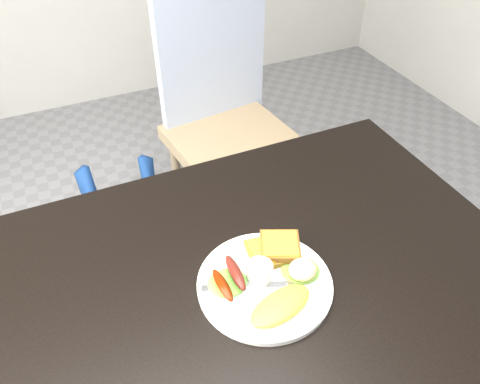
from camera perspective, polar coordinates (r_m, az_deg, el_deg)
The scene contains 14 objects.
dining_table at distance 0.97m, azimuth 0.00°, elevation -11.63°, with size 1.20×0.80×0.04m, color black.
dining_chair at distance 1.83m, azimuth -0.79°, elevation 6.05°, with size 0.45×0.45×0.05m, color tan.
person at distance 1.26m, azimuth -12.97°, elevation 2.04°, with size 0.53×0.35×1.46m, color navy.
plate at distance 0.94m, azimuth 3.02°, elevation -11.14°, with size 0.27×0.27×0.01m, color white.
lettuce_left at distance 0.93m, azimuth -1.56°, elevation -10.98°, with size 0.08×0.07×0.01m, color #65A22C.
lettuce_right at distance 0.96m, azimuth 7.36°, elevation -9.45°, with size 0.08×0.07×0.01m, color #5A8529.
omelette at distance 0.89m, azimuth 4.95°, elevation -13.63°, with size 0.14×0.06×0.02m, color yellow.
sausage_a at distance 0.91m, azimuth -2.15°, elevation -11.25°, with size 0.02×0.08×0.02m, color #642400.
sausage_b at distance 0.93m, azimuth -0.57°, elevation -9.78°, with size 0.02×0.09×0.02m, color #5A1614.
ramekin at distance 0.93m, azimuth 2.39°, elevation -9.59°, with size 0.05×0.05×0.03m, color white.
toast_a at distance 0.98m, azimuth 3.49°, elevation -7.34°, with size 0.08×0.08×0.01m, color olive.
toast_b at distance 0.98m, azimuth 4.90°, elevation -6.55°, with size 0.08×0.08×0.01m, color #8D5E1E.
potato_salad at distance 0.93m, azimuth 7.65°, elevation -9.33°, with size 0.06×0.05×0.03m, color #F5F4B7.
fork at distance 0.93m, azimuth 0.93°, elevation -11.44°, with size 0.18×0.01×0.00m, color #ADAFB7.
Camera 1 is at (-0.24, -0.54, 1.50)m, focal length 35.00 mm.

